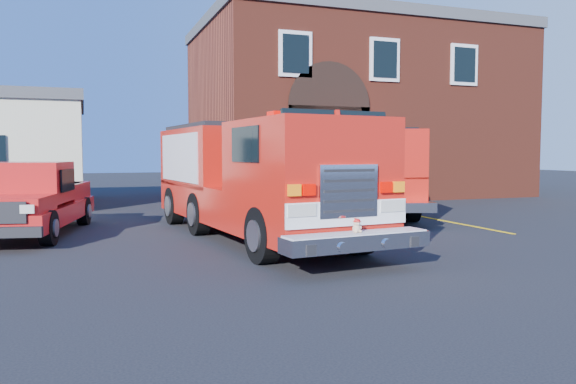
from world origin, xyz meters
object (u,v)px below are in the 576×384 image
object	(u,v)px
pickup_truck	(31,201)
fire_engine	(252,177)
fire_station	(352,111)
secondary_truck	(357,166)

from	to	relation	value
pickup_truck	fire_engine	bearing A→B (deg)	-24.18
fire_station	secondary_truck	bearing A→B (deg)	-115.08
pickup_truck	secondary_truck	world-z (taller)	secondary_truck
fire_engine	pickup_truck	distance (m)	5.75
pickup_truck	secondary_truck	size ratio (longest dim) A/B	0.62
fire_station	secondary_truck	size ratio (longest dim) A/B	1.57
fire_station	fire_engine	bearing A→B (deg)	-125.45
pickup_truck	secondary_truck	bearing A→B (deg)	13.03
fire_engine	secondary_truck	size ratio (longest dim) A/B	1.00
fire_engine	secondary_truck	world-z (taller)	secondary_truck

